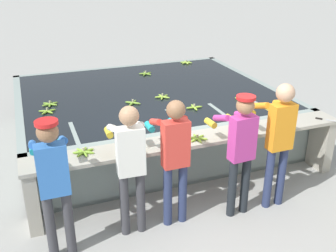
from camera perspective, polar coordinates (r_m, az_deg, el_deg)
ground_plane at (r=5.60m, az=4.77°, el=-10.83°), size 80.00×80.00×0.00m
wash_tank at (r=7.33m, az=-2.88°, el=1.73°), size 4.57×3.82×0.89m
work_ledge at (r=5.45m, az=3.99°, el=-4.09°), size 4.57×0.45×0.89m
worker_0 at (r=4.34m, az=-16.31°, el=-7.07°), size 0.40×0.72×1.66m
worker_1 at (r=4.56m, az=-5.50°, el=-4.82°), size 0.43×0.72×1.66m
worker_2 at (r=4.71m, az=0.95°, el=-3.76°), size 0.40×0.71×1.66m
worker_3 at (r=4.96m, az=10.47°, el=-2.65°), size 0.44×0.73×1.64m
worker_4 at (r=5.23m, az=15.76°, el=-1.17°), size 0.41×0.72×1.73m
banana_bunch_floating_0 at (r=6.58m, az=-5.13°, el=3.38°), size 0.24×0.24×0.08m
banana_bunch_floating_1 at (r=6.84m, az=-0.81°, el=4.27°), size 0.27×0.27×0.08m
banana_bunch_floating_2 at (r=9.13m, az=2.67°, el=9.20°), size 0.27×0.28×0.08m
banana_bunch_floating_3 at (r=6.48m, az=-17.12°, el=2.07°), size 0.28×0.27×0.08m
banana_bunch_floating_4 at (r=6.36m, az=3.83°, el=2.73°), size 0.28×0.28×0.08m
banana_bunch_floating_5 at (r=8.24m, az=-3.26°, el=7.60°), size 0.28×0.26×0.08m
banana_bunch_floating_6 at (r=6.78m, az=-16.74°, el=3.07°), size 0.28×0.28×0.08m
banana_bunch_floating_7 at (r=6.83m, az=10.68°, el=3.82°), size 0.26×0.26×0.08m
banana_bunch_ledge_0 at (r=5.28m, az=4.29°, el=-1.79°), size 0.26×0.28×0.08m
banana_bunch_ledge_1 at (r=5.02m, az=-12.12°, el=-3.68°), size 0.28×0.28×0.08m
knife_0 at (r=6.34m, az=21.68°, el=0.91°), size 0.26×0.27×0.02m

